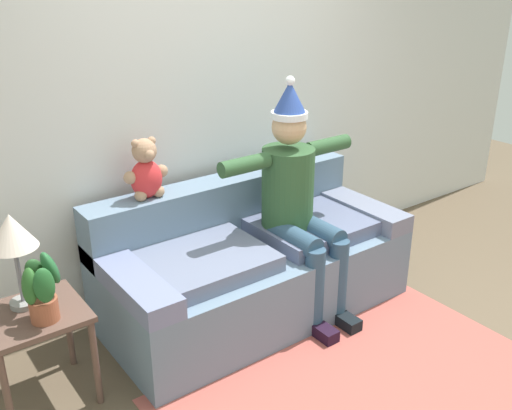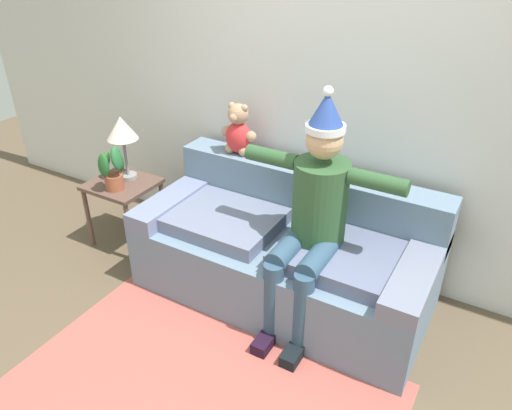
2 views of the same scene
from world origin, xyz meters
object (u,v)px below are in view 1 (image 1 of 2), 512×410
Objects in this scene: person_seated at (297,197)px; side_table at (35,327)px; teddy_bear at (146,171)px; couch at (251,262)px; table_lamp at (12,236)px; potted_plant at (42,289)px.

person_seated is 1.72m from side_table.
side_table is (-0.86, -0.38, -0.56)m from teddy_bear.
teddy_bear reaches higher than couch.
table_lamp is 0.31m from potted_plant.
person_seated is 1.64m from potted_plant.
person_seated is 0.96m from teddy_bear.
potted_plant reaches higher than couch.
person_seated reaches higher than teddy_bear.
person_seated reaches higher than potted_plant.
couch is at bearing 146.67° from person_seated.
person_seated is 4.20× the size of potted_plant.
potted_plant is (-1.64, -0.02, -0.08)m from person_seated.
person_seated is 2.86× the size of side_table.
potted_plant is at bearing -70.74° from side_table.
table_lamp is (-0.88, -0.29, -0.07)m from teddy_bear.
table_lamp is at bearing 97.48° from side_table.
teddy_bear is at bearing 18.25° from table_lamp.
person_seated is 1.71m from table_lamp.
potted_plant is at bearing -76.11° from table_lamp.
side_table is at bearing 109.26° from potted_plant.
couch is at bearing -27.85° from teddy_bear.
couch is 5.39× the size of potted_plant.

